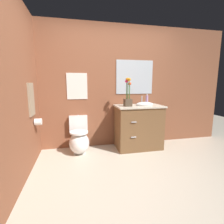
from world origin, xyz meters
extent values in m
plane|color=beige|center=(0.00, 0.00, 0.00)|extent=(9.98, 9.98, 0.00)
cube|color=brown|center=(0.20, 1.48, 1.25)|extent=(4.66, 0.05, 2.50)
cube|color=brown|center=(-1.52, 0.44, 1.25)|extent=(0.05, 4.08, 2.50)
ellipsoid|color=white|center=(-0.76, 1.14, 0.20)|extent=(0.38, 0.48, 0.40)
cube|color=white|center=(-0.76, 1.19, 0.09)|extent=(0.22, 0.26, 0.18)
cube|color=white|center=(-0.76, 1.42, 0.52)|extent=(0.36, 0.13, 0.32)
cylinder|color=white|center=(-0.76, 1.12, 0.42)|extent=(0.34, 0.34, 0.03)
cylinder|color=#B7B7BC|center=(-0.76, 1.42, 0.68)|extent=(0.04, 0.04, 0.02)
cube|color=brown|center=(0.44, 1.16, 0.43)|extent=(0.90, 0.52, 0.85)
cube|color=beige|center=(0.44, 1.16, 0.87)|extent=(0.94, 0.56, 0.03)
ellipsoid|color=white|center=(0.56, 1.16, 0.90)|extent=(0.36, 0.26, 0.10)
cylinder|color=#B7B7BC|center=(0.56, 1.32, 0.97)|extent=(0.02, 0.02, 0.18)
cube|color=#B7B7BC|center=(0.24, 0.89, 0.62)|extent=(0.10, 0.02, 0.02)
cube|color=#B7B7BC|center=(0.24, 0.89, 0.32)|extent=(0.10, 0.02, 0.02)
cube|color=#4C3D2D|center=(0.19, 1.10, 0.95)|extent=(0.14, 0.14, 0.14)
cylinder|color=#386B2D|center=(0.22, 1.09, 1.17)|extent=(0.01, 0.01, 0.29)
sphere|color=#EA4C23|center=(0.22, 1.09, 1.31)|extent=(0.06, 0.06, 0.06)
cylinder|color=#386B2D|center=(0.20, 1.12, 1.20)|extent=(0.01, 0.01, 0.36)
sphere|color=orange|center=(0.20, 1.12, 1.38)|extent=(0.06, 0.06, 0.06)
cylinder|color=#386B2D|center=(0.17, 1.13, 1.21)|extent=(0.01, 0.01, 0.37)
sphere|color=orange|center=(0.17, 1.13, 1.40)|extent=(0.06, 0.06, 0.06)
cylinder|color=#386B2D|center=(0.16, 1.11, 1.19)|extent=(0.01, 0.01, 0.34)
sphere|color=#E01E51|center=(0.16, 1.11, 1.36)|extent=(0.06, 0.06, 0.06)
cylinder|color=#386B2D|center=(0.18, 1.08, 1.21)|extent=(0.01, 0.01, 0.37)
sphere|color=orange|center=(0.18, 1.08, 1.40)|extent=(0.06, 0.06, 0.06)
cylinder|color=#386B2D|center=(0.20, 1.06, 1.21)|extent=(0.01, 0.01, 0.37)
sphere|color=orange|center=(0.20, 1.06, 1.39)|extent=(0.06, 0.06, 0.06)
cylinder|color=#B28CBF|center=(0.61, 1.16, 0.98)|extent=(0.05, 0.05, 0.20)
cylinder|color=silver|center=(0.61, 1.16, 1.10)|extent=(0.03, 0.03, 0.02)
cube|color=silver|center=(-0.76, 1.45, 1.27)|extent=(0.40, 0.01, 0.52)
cube|color=#B2BCC6|center=(0.44, 1.45, 1.45)|extent=(0.80, 0.01, 0.70)
cube|color=gray|center=(-1.48, 0.88, 1.07)|extent=(0.03, 0.28, 0.52)
cylinder|color=white|center=(-1.43, 0.99, 0.68)|extent=(0.11, 0.11, 0.11)
camera|label=1|loc=(-0.81, -2.00, 1.32)|focal=27.08mm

